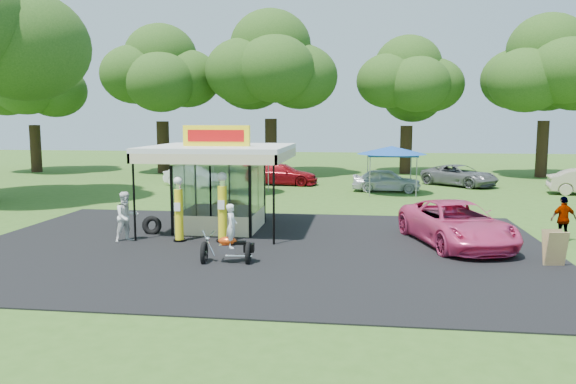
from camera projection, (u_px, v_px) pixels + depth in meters
name	position (u px, v px, depth m)	size (l,w,h in m)	color
ground	(244.00, 262.00, 17.40)	(120.00, 120.00, 0.00)	#33591B
asphalt_apron	(256.00, 247.00, 19.36)	(20.00, 14.00, 0.04)	black
gas_station_kiosk	(221.00, 186.00, 22.34)	(5.40, 5.40, 4.18)	white
gas_pump_left	(179.00, 211.00, 20.11)	(0.45, 0.45, 2.39)	black
gas_pump_right	(222.00, 209.00, 20.02)	(0.48, 0.48, 2.55)	black
motorcycle	(230.00, 240.00, 17.15)	(1.66, 0.91, 1.93)	black
spare_tires	(152.00, 225.00, 21.58)	(0.85, 0.51, 0.74)	black
a_frame_sign	(555.00, 248.00, 16.82)	(0.64, 0.62, 1.10)	#593819
kiosk_car	(234.00, 209.00, 24.68)	(1.13, 2.82, 0.96)	yellow
pink_sedan	(456.00, 224.00, 19.64)	(2.56, 5.55, 1.54)	#DB3B74
spectator_west	(126.00, 217.00, 20.23)	(0.89, 0.69, 1.83)	white
spectator_east_b	(564.00, 219.00, 20.27)	(0.97, 0.40, 1.66)	gray
bg_car_a	(192.00, 176.00, 37.20)	(1.41, 4.04, 1.33)	white
bg_car_b	(281.00, 174.00, 38.09)	(2.01, 4.95, 1.43)	maroon
bg_car_c	(386.00, 180.00, 34.40)	(1.67, 4.15, 1.41)	silver
bg_car_d	(460.00, 175.00, 37.36)	(2.35, 5.09, 1.41)	slate
tent_west	(241.00, 152.00, 33.49)	(3.90, 3.90, 2.73)	gray
tent_east	(392.00, 151.00, 33.15)	(4.08, 4.08, 2.85)	gray
oak_far_a	(32.00, 88.00, 46.65)	(9.35, 9.35, 11.08)	black
oak_far_b	(161.00, 81.00, 45.68)	(9.92, 9.92, 11.83)	black
oak_far_c	(271.00, 73.00, 44.22)	(10.76, 10.76, 12.69)	black
oak_far_d	(408.00, 88.00, 45.24)	(9.13, 9.13, 10.87)	black
oak_far_e	(546.00, 76.00, 42.20)	(10.09, 10.09, 12.01)	black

